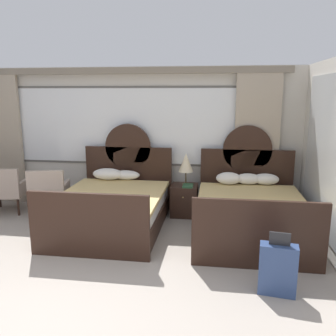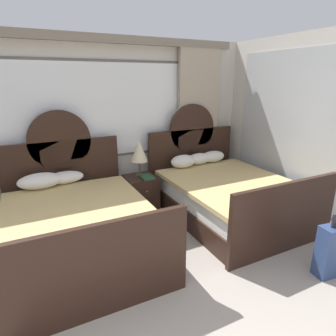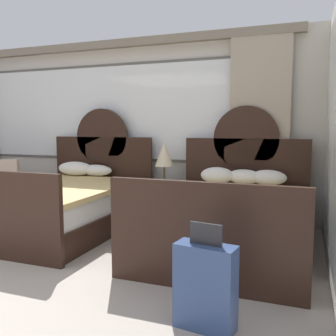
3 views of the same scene
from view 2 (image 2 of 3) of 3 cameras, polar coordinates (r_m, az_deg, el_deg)
wall_back_window at (r=4.58m, az=-22.60°, el=7.93°), size 6.69×0.22×2.70m
wall_right_mirror at (r=4.47m, az=29.96°, el=5.82°), size 0.08×4.27×2.70m
bed_near_window at (r=3.75m, az=-17.51°, el=-10.77°), size 1.68×2.26×1.65m
bed_near_mirror at (r=4.57m, az=11.33°, el=-5.00°), size 1.68×2.26×1.65m
nightstand_between_beds at (r=4.69m, az=-5.41°, el=-5.03°), size 0.48×0.50×0.57m
table_lamp_on_nightstand at (r=4.54m, az=-5.76°, el=3.33°), size 0.27×0.27×0.58m
book_on_nightstand at (r=4.53m, az=-4.25°, el=-1.78°), size 0.18×0.26×0.03m
suitcase_on_floor at (r=3.69m, az=30.26°, el=-13.87°), size 0.43×0.23×0.73m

